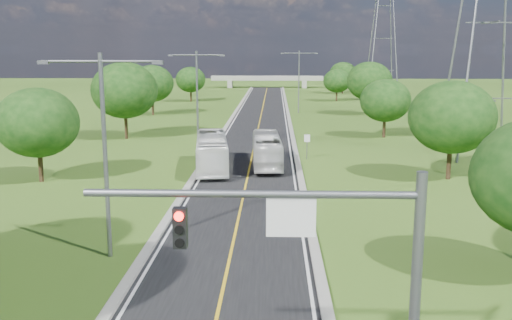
# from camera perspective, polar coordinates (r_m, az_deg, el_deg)

# --- Properties ---
(ground) EXTENTS (260.00, 260.00, 0.00)m
(ground) POSITION_cam_1_polar(r_m,az_deg,el_deg) (75.47, 0.24, 3.26)
(ground) COLOR #335317
(ground) RESTS_ON ground
(road) EXTENTS (8.00, 150.00, 0.06)m
(road) POSITION_cam_1_polar(r_m,az_deg,el_deg) (81.41, 0.36, 3.85)
(road) COLOR black
(road) RESTS_ON ground
(curb_left) EXTENTS (0.50, 150.00, 0.22)m
(curb_left) POSITION_cam_1_polar(r_m,az_deg,el_deg) (81.62, -2.63, 3.91)
(curb_left) COLOR gray
(curb_left) RESTS_ON ground
(curb_right) EXTENTS (0.50, 150.00, 0.22)m
(curb_right) POSITION_cam_1_polar(r_m,az_deg,el_deg) (81.40, 3.36, 3.89)
(curb_right) COLOR gray
(curb_right) RESTS_ON ground
(signal_mast) EXTENTS (8.54, 0.33, 7.20)m
(signal_mast) POSITION_cam_1_polar(r_m,az_deg,el_deg) (14.79, 7.74, -9.83)
(signal_mast) COLOR slate
(signal_mast) RESTS_ON ground
(speed_limit_sign) EXTENTS (0.55, 0.09, 2.40)m
(speed_limit_sign) POSITION_cam_1_polar(r_m,az_deg,el_deg) (53.51, 5.12, 1.76)
(speed_limit_sign) COLOR slate
(speed_limit_sign) RESTS_ON ground
(overpass) EXTENTS (30.00, 3.00, 3.20)m
(overpass) POSITION_cam_1_polar(r_m,az_deg,el_deg) (154.96, 1.11, 8.12)
(overpass) COLOR gray
(overpass) RESTS_ON ground
(streetlight_near_left) EXTENTS (5.90, 0.25, 10.00)m
(streetlight_near_left) POSITION_cam_1_polar(r_m,az_deg,el_deg) (28.28, -14.93, 2.09)
(streetlight_near_left) COLOR slate
(streetlight_near_left) RESTS_ON ground
(streetlight_mid_left) EXTENTS (5.90, 0.25, 10.00)m
(streetlight_mid_left) POSITION_cam_1_polar(r_m,az_deg,el_deg) (60.45, -5.91, 6.95)
(streetlight_mid_left) COLOR slate
(streetlight_mid_left) RESTS_ON ground
(streetlight_far_right) EXTENTS (5.90, 0.25, 10.00)m
(streetlight_far_right) POSITION_cam_1_polar(r_m,az_deg,el_deg) (92.92, 4.31, 8.36)
(streetlight_far_right) COLOR slate
(streetlight_far_right) RESTS_ON ground
(power_tower_near) EXTENTS (9.00, 6.40, 28.00)m
(power_tower_near) POSITION_cam_1_polar(r_m,az_deg,el_deg) (58.36, 22.46, 13.98)
(power_tower_near) COLOR slate
(power_tower_near) RESTS_ON ground
(power_tower_far) EXTENTS (9.00, 6.40, 28.00)m
(power_tower_far) POSITION_cam_1_polar(r_m,az_deg,el_deg) (131.98, 12.61, 12.40)
(power_tower_far) COLOR slate
(power_tower_far) RESTS_ON ground
(tree_lb) EXTENTS (6.30, 6.30, 7.33)m
(tree_lb) POSITION_cam_1_polar(r_m,az_deg,el_deg) (46.78, -21.02, 3.51)
(tree_lb) COLOR black
(tree_lb) RESTS_ON ground
(tree_lc) EXTENTS (7.56, 7.56, 8.79)m
(tree_lc) POSITION_cam_1_polar(r_m,az_deg,el_deg) (67.15, -13.01, 6.81)
(tree_lc) COLOR black
(tree_lc) RESTS_ON ground
(tree_ld) EXTENTS (6.72, 6.72, 7.82)m
(tree_ld) POSITION_cam_1_polar(r_m,az_deg,el_deg) (90.95, -10.36, 7.54)
(tree_ld) COLOR black
(tree_ld) RESTS_ON ground
(tree_le) EXTENTS (5.88, 5.88, 6.84)m
(tree_le) POSITION_cam_1_polar(r_m,az_deg,el_deg) (114.12, -6.56, 7.99)
(tree_le) COLOR black
(tree_le) RESTS_ON ground
(tree_rb) EXTENTS (6.72, 6.72, 7.82)m
(tree_rb) POSITION_cam_1_polar(r_m,az_deg,el_deg) (47.12, 19.00, 4.07)
(tree_rb) COLOR black
(tree_rb) RESTS_ON ground
(tree_rc) EXTENTS (5.88, 5.88, 6.84)m
(tree_rc) POSITION_cam_1_polar(r_m,az_deg,el_deg) (68.22, 12.80, 5.83)
(tree_rc) COLOR black
(tree_rc) RESTS_ON ground
(tree_rd) EXTENTS (7.14, 7.14, 8.30)m
(tree_rd) POSITION_cam_1_polar(r_m,az_deg,el_deg) (92.08, 11.27, 7.74)
(tree_rd) COLOR black
(tree_rd) RESTS_ON ground
(tree_re) EXTENTS (5.46, 5.46, 6.35)m
(tree_re) POSITION_cam_1_polar(r_m,az_deg,el_deg) (115.57, 8.10, 7.84)
(tree_re) COLOR black
(tree_re) RESTS_ON ground
(tree_rf) EXTENTS (6.30, 6.30, 7.33)m
(tree_rf) POSITION_cam_1_polar(r_m,az_deg,el_deg) (135.79, 8.70, 8.54)
(tree_rf) COLOR black
(tree_rf) RESTS_ON ground
(bus_outbound) EXTENTS (2.83, 10.16, 2.80)m
(bus_outbound) POSITION_cam_1_polar(r_m,az_deg,el_deg) (50.05, 1.09, 1.00)
(bus_outbound) COLOR silver
(bus_outbound) RESTS_ON road
(bus_inbound) EXTENTS (3.78, 10.98, 3.00)m
(bus_inbound) POSITION_cam_1_polar(r_m,az_deg,el_deg) (48.77, -4.45, 0.82)
(bus_inbound) COLOR white
(bus_inbound) RESTS_ON road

